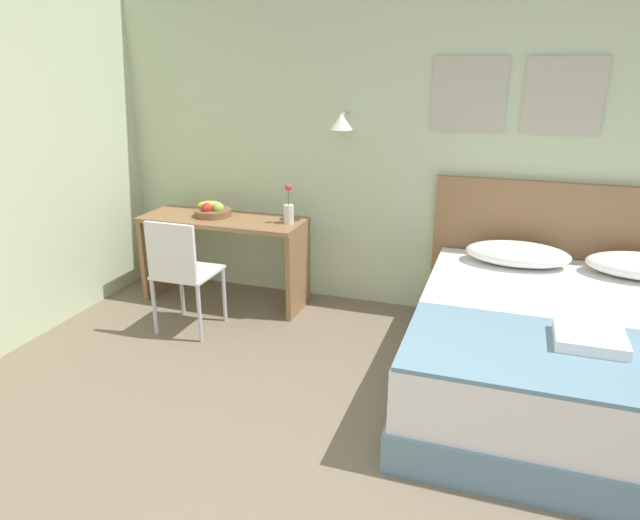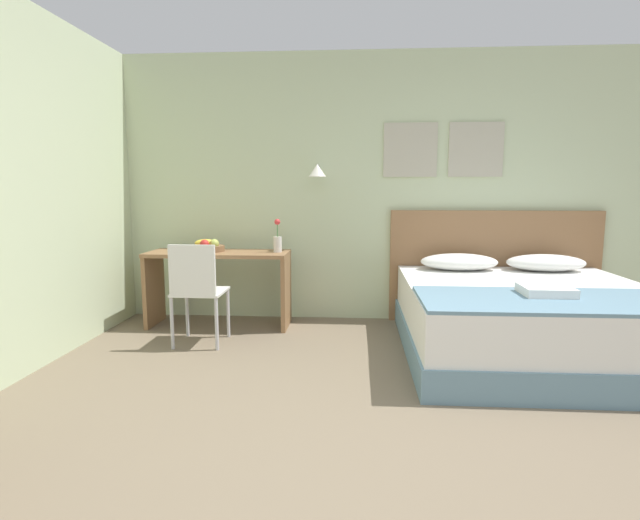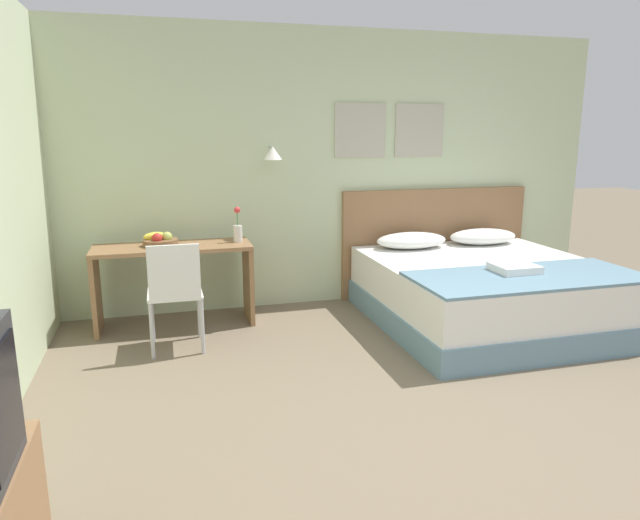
# 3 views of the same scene
# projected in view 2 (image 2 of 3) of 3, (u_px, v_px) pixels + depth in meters

# --- Properties ---
(ground_plane) EXTENTS (24.00, 24.00, 0.00)m
(ground_plane) POSITION_uv_depth(u_px,v_px,m) (393.00, 482.00, 2.26)
(ground_plane) COLOR #756651
(wall_back) EXTENTS (5.81, 0.31, 2.65)m
(wall_back) POSITION_uv_depth(u_px,v_px,m) (374.00, 188.00, 4.98)
(wall_back) COLOR beige
(wall_back) RESTS_ON ground_plane
(bed) EXTENTS (1.93, 2.02, 0.57)m
(bed) POSITION_uv_depth(u_px,v_px,m) (528.00, 321.00, 3.96)
(bed) COLOR #66899E
(bed) RESTS_ON ground_plane
(headboard) EXTENTS (2.05, 0.06, 1.11)m
(headboard) POSITION_uv_depth(u_px,v_px,m) (494.00, 267.00, 4.95)
(headboard) COLOR #8E6642
(headboard) RESTS_ON ground_plane
(pillow_left) EXTENTS (0.71, 0.40, 0.15)m
(pillow_left) POSITION_uv_depth(u_px,v_px,m) (459.00, 262.00, 4.69)
(pillow_left) COLOR white
(pillow_left) RESTS_ON bed
(pillow_right) EXTENTS (0.71, 0.40, 0.15)m
(pillow_right) POSITION_uv_depth(u_px,v_px,m) (546.00, 263.00, 4.64)
(pillow_right) COLOR white
(pillow_right) RESTS_ON bed
(throw_blanket) EXTENTS (1.87, 0.81, 0.02)m
(throw_blanket) POSITION_uv_depth(u_px,v_px,m) (560.00, 301.00, 3.35)
(throw_blanket) COLOR #66899E
(throw_blanket) RESTS_ON bed
(folded_towel_near_foot) EXTENTS (0.33, 0.30, 0.06)m
(folded_towel_near_foot) POSITION_uv_depth(u_px,v_px,m) (546.00, 290.00, 3.48)
(folded_towel_near_foot) COLOR white
(folded_towel_near_foot) RESTS_ON throw_blanket
(desk) EXTENTS (1.35, 0.50, 0.73)m
(desk) POSITION_uv_depth(u_px,v_px,m) (219.00, 273.00, 4.81)
(desk) COLOR #8E6642
(desk) RESTS_ON ground_plane
(desk_chair) EXTENTS (0.42, 0.42, 0.88)m
(desk_chair) POSITION_uv_depth(u_px,v_px,m) (197.00, 286.00, 4.16)
(desk_chair) COLOR white
(desk_chair) RESTS_ON ground_plane
(fruit_bowl) EXTENTS (0.30, 0.30, 0.12)m
(fruit_bowl) POSITION_uv_depth(u_px,v_px,m) (208.00, 247.00, 4.80)
(fruit_bowl) COLOR brown
(fruit_bowl) RESTS_ON desk
(flower_vase) EXTENTS (0.08, 0.08, 0.32)m
(flower_vase) POSITION_uv_depth(u_px,v_px,m) (278.00, 241.00, 4.74)
(flower_vase) COLOR silver
(flower_vase) RESTS_ON desk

